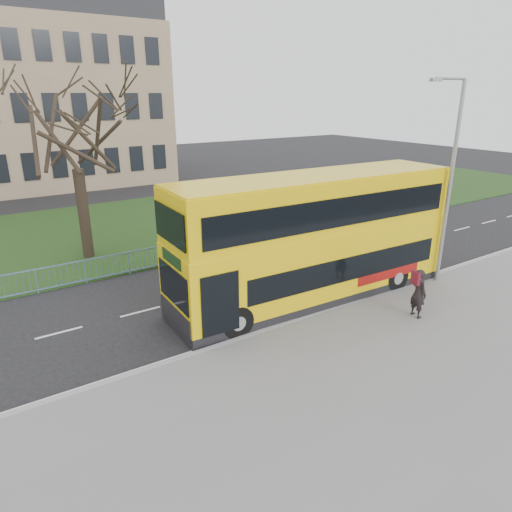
% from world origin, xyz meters
% --- Properties ---
extents(ground, '(120.00, 120.00, 0.00)m').
position_xyz_m(ground, '(0.00, 0.00, 0.00)').
color(ground, black).
rests_on(ground, ground).
extents(pavement, '(80.00, 10.50, 0.12)m').
position_xyz_m(pavement, '(0.00, -6.75, 0.06)').
color(pavement, slate).
rests_on(pavement, ground).
extents(kerb, '(80.00, 0.20, 0.14)m').
position_xyz_m(kerb, '(0.00, -1.55, 0.07)').
color(kerb, gray).
rests_on(kerb, ground).
extents(grass_verge, '(80.00, 15.40, 0.08)m').
position_xyz_m(grass_verge, '(0.00, 14.30, 0.04)').
color(grass_verge, '#1B3714').
rests_on(grass_verge, ground).
extents(guard_railing, '(40.00, 0.12, 1.10)m').
position_xyz_m(guard_railing, '(0.00, 6.60, 0.55)').
color(guard_railing, '#658AB3').
rests_on(guard_railing, ground).
extents(bare_tree, '(7.50, 7.50, 10.71)m').
position_xyz_m(bare_tree, '(-3.00, 10.00, 5.44)').
color(bare_tree, black).
rests_on(bare_tree, grass_verge).
extents(yellow_bus, '(12.14, 3.34, 5.05)m').
position_xyz_m(yellow_bus, '(3.46, -0.16, 2.71)').
color(yellow_bus, yellow).
rests_on(yellow_bus, ground).
extents(pedestrian, '(0.53, 0.73, 1.88)m').
position_xyz_m(pedestrian, '(5.44, -3.80, 1.06)').
color(pedestrian, black).
rests_on(pedestrian, pavement).
extents(street_lamp, '(1.79, 0.47, 8.50)m').
position_xyz_m(street_lamp, '(9.08, -1.98, 4.78)').
color(street_lamp, gray).
rests_on(street_lamp, pavement).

